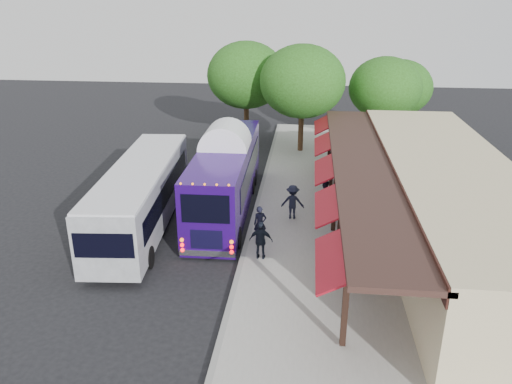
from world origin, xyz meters
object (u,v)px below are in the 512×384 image
at_px(city_bus, 142,193).
at_px(ped_c, 261,240).
at_px(ped_a, 260,223).
at_px(ped_d, 293,202).
at_px(coach_bus, 226,173).
at_px(ped_b, 324,197).
at_px(sign_board, 339,249).

bearing_deg(city_bus, ped_c, -30.35).
relative_size(ped_a, ped_c, 0.96).
height_order(ped_a, ped_d, ped_d).
bearing_deg(coach_bus, ped_b, -4.38).
xyz_separation_m(coach_bus, ped_b, (4.85, -0.28, -0.92)).
bearing_deg(coach_bus, ped_a, -60.94).
xyz_separation_m(ped_a, sign_board, (3.25, -2.03, 0.03)).
bearing_deg(city_bus, ped_d, 6.13).
bearing_deg(ped_b, ped_a, 52.12).
bearing_deg(coach_bus, ped_d, -19.61).
bearing_deg(ped_c, ped_d, -102.42).
distance_m(ped_c, sign_board, 3.07).
bearing_deg(sign_board, ped_d, 124.82).
distance_m(coach_bus, ped_a, 4.20).
distance_m(ped_a, ped_d, 2.74).
distance_m(coach_bus, ped_c, 5.74).
distance_m(coach_bus, ped_d, 3.65).
distance_m(city_bus, ped_b, 8.64).
distance_m(city_bus, ped_c, 6.43).
xyz_separation_m(ped_a, ped_c, (0.20, -1.66, 0.03)).
bearing_deg(city_bus, ped_b, 9.81).
xyz_separation_m(ped_d, sign_board, (1.94, -4.44, -0.04)).
bearing_deg(ped_c, ped_b, -115.14).
xyz_separation_m(city_bus, ped_b, (8.34, 2.13, -0.68)).
distance_m(ped_b, ped_d, 1.72).
xyz_separation_m(ped_c, sign_board, (3.04, -0.37, -0.00)).
relative_size(city_bus, ped_b, 6.85).
bearing_deg(ped_d, city_bus, 13.36).
relative_size(coach_bus, city_bus, 0.99).
relative_size(ped_a, ped_b, 0.93).
relative_size(ped_d, sign_board, 1.41).
relative_size(ped_b, ped_c, 1.03).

